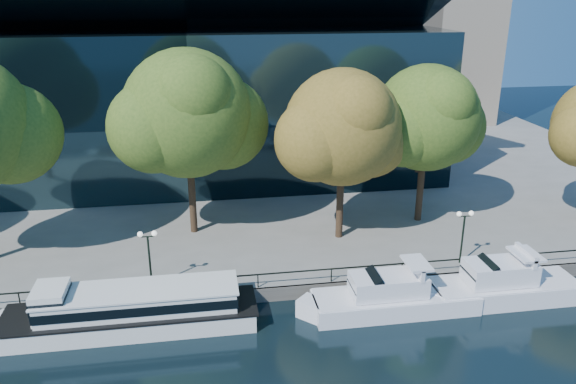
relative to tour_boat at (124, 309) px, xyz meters
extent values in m
plane|color=black|center=(8.43, -1.32, -1.35)|extent=(160.00, 160.00, 0.00)
cube|color=slate|center=(8.43, 35.18, -0.85)|extent=(90.00, 67.00, 1.00)
cube|color=#47443F|center=(8.43, 1.73, -0.85)|extent=(90.00, 0.25, 1.00)
cube|color=black|center=(8.43, 1.93, 0.60)|extent=(88.20, 0.08, 0.08)
cube|color=black|center=(8.43, 1.93, 0.10)|extent=(0.07, 0.07, 0.90)
cube|color=black|center=(4.43, 30.68, 6.65)|extent=(50.00, 24.00, 16.00)
cube|color=black|center=(4.43, 26.68, 16.15)|extent=(50.00, 17.14, 7.86)
cube|color=silver|center=(0.38, 0.00, -0.76)|extent=(15.07, 3.66, 1.18)
cube|color=black|center=(0.38, 0.00, -0.14)|extent=(15.37, 3.73, 0.13)
cube|color=silver|center=(-7.15, 0.00, -0.76)|extent=(3.03, 3.03, 1.18)
cube|color=silver|center=(0.92, 0.00, 0.53)|extent=(11.75, 3.00, 1.29)
cube|color=black|center=(0.92, 0.00, 0.59)|extent=(11.90, 3.07, 0.59)
cube|color=silver|center=(0.92, 0.00, 1.23)|extent=(12.05, 3.15, 0.11)
cube|color=silver|center=(-4.14, 0.00, 0.86)|extent=(1.94, 2.56, 1.94)
cube|color=black|center=(-4.14, 0.00, 1.07)|extent=(1.99, 2.63, 0.75)
cube|color=white|center=(17.04, -0.73, -0.74)|extent=(10.66, 3.05, 1.22)
cube|color=white|center=(11.71, -0.73, -0.74)|extent=(2.33, 2.33, 1.22)
cube|color=white|center=(17.04, -0.73, -0.11)|extent=(10.45, 2.99, 0.08)
cube|color=white|center=(16.51, -0.73, 0.63)|extent=(4.80, 2.28, 1.32)
cube|color=black|center=(15.12, -0.73, 0.73)|extent=(2.10, 2.19, 1.66)
cube|color=white|center=(18.32, -0.73, 1.59)|extent=(0.25, 2.38, 0.81)
cube|color=white|center=(18.32, -0.73, 2.00)|extent=(1.42, 2.38, 0.15)
cube|color=white|center=(24.73, -0.59, -0.68)|extent=(9.98, 3.11, 1.33)
cube|color=white|center=(19.73, -0.59, -0.68)|extent=(2.45, 2.45, 1.33)
cube|color=white|center=(24.73, -0.59, 0.00)|extent=(9.78, 3.04, 0.09)
cube|color=white|center=(24.23, -0.59, 0.81)|extent=(4.49, 2.33, 1.44)
cube|color=black|center=(22.93, -0.59, 0.92)|extent=(2.03, 2.24, 1.68)
cube|color=white|center=(25.92, -0.59, 1.87)|extent=(0.28, 2.42, 0.89)
cube|color=white|center=(25.92, -0.59, 1.98)|extent=(1.55, 2.42, 0.17)
sphere|color=#375219|center=(-8.15, 10.35, 8.73)|extent=(7.19, 7.19, 7.19)
cylinder|color=black|center=(4.24, 11.88, 3.57)|extent=(0.56, 0.56, 7.84)
cylinder|color=black|center=(4.74, 12.08, 6.65)|extent=(1.23, 1.87, 3.92)
cylinder|color=black|center=(3.84, 11.58, 6.37)|extent=(1.13, 1.28, 3.50)
sphere|color=#375219|center=(4.24, 11.88, 9.45)|extent=(9.89, 9.89, 9.89)
sphere|color=#375219|center=(6.96, 13.37, 8.21)|extent=(7.42, 7.42, 7.42)
sphere|color=#375219|center=(1.77, 10.89, 8.71)|extent=(6.92, 6.92, 6.92)
sphere|color=#375219|center=(4.74, 9.91, 11.18)|extent=(5.93, 5.93, 5.93)
cylinder|color=black|center=(15.72, 9.02, 3.23)|extent=(0.56, 0.56, 7.17)
cylinder|color=black|center=(16.22, 9.22, 6.05)|extent=(1.15, 1.74, 3.59)
cylinder|color=black|center=(15.32, 8.72, 5.80)|extent=(1.06, 1.20, 3.21)
sphere|color=brown|center=(15.72, 9.02, 8.61)|extent=(8.84, 8.84, 8.84)
sphere|color=brown|center=(18.15, 10.34, 7.51)|extent=(6.63, 6.63, 6.63)
sphere|color=brown|center=(13.51, 8.13, 7.95)|extent=(6.19, 6.19, 6.19)
sphere|color=brown|center=(16.16, 7.25, 10.16)|extent=(5.30, 5.30, 5.30)
cylinder|color=black|center=(23.28, 11.33, 3.21)|extent=(0.56, 0.56, 7.12)
cylinder|color=black|center=(23.78, 11.53, 6.01)|extent=(1.15, 1.73, 3.57)
cylinder|color=black|center=(22.88, 11.03, 5.76)|extent=(1.06, 1.19, 3.19)
sphere|color=#375219|center=(23.28, 11.33, 8.55)|extent=(8.64, 8.64, 8.64)
sphere|color=#375219|center=(25.65, 12.63, 7.48)|extent=(6.48, 6.48, 6.48)
sphere|color=#375219|center=(21.12, 10.47, 7.91)|extent=(6.05, 6.05, 6.05)
sphere|color=#375219|center=(23.71, 9.60, 10.07)|extent=(5.18, 5.18, 5.18)
cylinder|color=black|center=(1.42, 3.18, 1.45)|extent=(0.14, 0.14, 3.60)
cube|color=black|center=(1.42, 3.18, 3.30)|extent=(0.90, 0.06, 0.06)
sphere|color=white|center=(0.97, 3.18, 3.50)|extent=(0.36, 0.36, 0.36)
sphere|color=white|center=(1.87, 3.18, 3.50)|extent=(0.36, 0.36, 0.36)
cylinder|color=black|center=(23.30, 3.18, 1.45)|extent=(0.14, 0.14, 3.60)
cube|color=black|center=(23.30, 3.18, 3.30)|extent=(0.90, 0.06, 0.06)
sphere|color=white|center=(22.85, 3.18, 3.50)|extent=(0.36, 0.36, 0.36)
sphere|color=white|center=(23.75, 3.18, 3.50)|extent=(0.36, 0.36, 0.36)
camera|label=1|loc=(5.21, -30.94, 18.50)|focal=35.00mm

